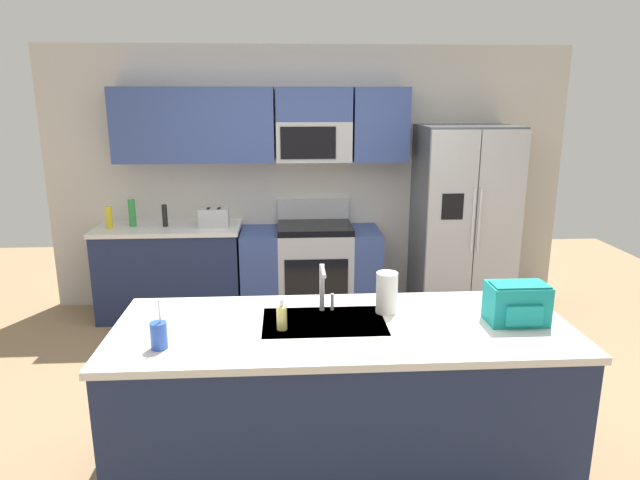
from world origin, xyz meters
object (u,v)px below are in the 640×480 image
(pepper_mill, at_px, (165,216))
(backpack, at_px, (517,303))
(range_oven, at_px, (311,269))
(sink_faucet, at_px, (323,284))
(bottle_green, at_px, (132,213))
(drink_cup_blue, at_px, (159,335))
(paper_towel_roll, at_px, (387,293))
(soap_dispenser, at_px, (282,318))
(bottle_yellow, at_px, (109,218))
(refrigerator, at_px, (463,221))
(toaster, at_px, (214,218))

(pepper_mill, relative_size, backpack, 0.66)
(range_oven, relative_size, sink_faucet, 4.82)
(bottle_green, relative_size, drink_cup_blue, 1.02)
(bottle_green, xyz_separation_m, paper_towel_roll, (2.05, -2.35, -0.01))
(sink_faucet, height_order, backpack, sink_faucet)
(range_oven, relative_size, drink_cup_blue, 5.30)
(range_oven, height_order, soap_dispenser, range_oven)
(range_oven, height_order, backpack, backpack)
(bottle_yellow, relative_size, sink_faucet, 0.75)
(drink_cup_blue, bearing_deg, pepper_mill, 100.88)
(bottle_green, bearing_deg, refrigerator, -1.79)
(drink_cup_blue, distance_m, soap_dispenser, 0.64)
(sink_faucet, bearing_deg, toaster, 111.75)
(bottle_green, xyz_separation_m, soap_dispenser, (1.44, -2.56, -0.06))
(bottle_green, height_order, drink_cup_blue, bottle_green)
(bottle_green, xyz_separation_m, backpack, (2.74, -2.55, -0.01))
(refrigerator, bearing_deg, backpack, -100.87)
(paper_towel_roll, relative_size, backpack, 0.75)
(pepper_mill, height_order, paper_towel_roll, paper_towel_roll)
(paper_towel_roll, xyz_separation_m, backpack, (0.69, -0.20, -0.00))
(sink_faucet, bearing_deg, bottle_green, 125.90)
(range_oven, distance_m, bottle_yellow, 1.99)
(toaster, height_order, backpack, backpack)
(sink_faucet, bearing_deg, paper_towel_roll, -4.10)
(range_oven, height_order, drink_cup_blue, drink_cup_blue)
(toaster, xyz_separation_m, paper_towel_roll, (1.26, -2.27, 0.03))
(bottle_yellow, height_order, sink_faucet, sink_faucet)
(paper_towel_roll, distance_m, backpack, 0.72)
(bottle_yellow, distance_m, soap_dispenser, 2.97)
(drink_cup_blue, bearing_deg, sink_faucet, 27.10)
(paper_towel_roll, bearing_deg, toaster, 119.03)
(refrigerator, bearing_deg, pepper_mill, 178.62)
(pepper_mill, bearing_deg, backpack, -46.09)
(refrigerator, relative_size, sink_faucet, 6.56)
(pepper_mill, bearing_deg, sink_faucet, -59.17)
(range_oven, relative_size, toaster, 4.86)
(bottle_yellow, xyz_separation_m, paper_towel_roll, (2.24, -2.27, 0.01))
(refrigerator, height_order, bottle_yellow, refrigerator)
(refrigerator, relative_size, soap_dispenser, 10.88)
(soap_dispenser, bearing_deg, toaster, 104.81)
(refrigerator, distance_m, drink_cup_blue, 3.56)
(refrigerator, relative_size, paper_towel_roll, 7.71)
(bottle_green, distance_m, soap_dispenser, 2.94)
(bottle_yellow, height_order, soap_dispenser, bottle_yellow)
(drink_cup_blue, bearing_deg, toaster, 91.07)
(soap_dispenser, relative_size, paper_towel_roll, 0.71)
(pepper_mill, distance_m, backpack, 3.49)
(bottle_yellow, bearing_deg, soap_dispenser, -56.53)
(bottle_green, relative_size, paper_towel_roll, 1.09)
(bottle_yellow, bearing_deg, bottle_green, 23.66)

